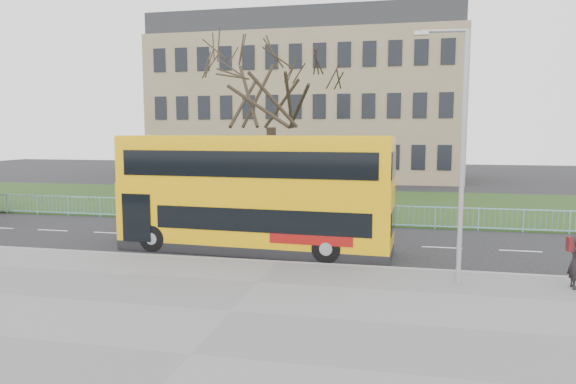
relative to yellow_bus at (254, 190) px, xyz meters
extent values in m
plane|color=black|center=(1.36, -0.39, -2.41)|extent=(120.00, 120.00, 0.00)
cube|color=slate|center=(1.36, -7.14, -2.35)|extent=(80.00, 10.50, 0.12)
cube|color=gray|center=(1.36, -1.94, -2.34)|extent=(80.00, 0.20, 0.14)
cube|color=#203814|center=(1.36, 13.91, -2.37)|extent=(80.00, 15.40, 0.08)
cube|color=#807151|center=(-3.64, 34.61, 4.59)|extent=(30.00, 15.00, 14.00)
cube|color=#E6A709|center=(0.00, 0.01, -1.04)|extent=(10.86, 3.13, 1.99)
cube|color=#E6A709|center=(0.00, 0.01, 0.12)|extent=(10.86, 3.13, 0.34)
cube|color=#E6A709|center=(0.00, 0.01, 1.19)|extent=(10.80, 3.08, 1.79)
cube|color=black|center=(0.54, -1.31, -0.97)|extent=(8.27, 0.49, 0.87)
cube|color=black|center=(-0.07, -1.25, 1.10)|extent=(9.87, 0.57, 0.97)
cylinder|color=black|center=(-3.89, -0.93, -1.88)|extent=(1.08, 0.34, 1.06)
cylinder|color=black|center=(3.05, -1.31, -1.88)|extent=(1.08, 0.34, 1.06)
imported|color=black|center=(10.64, -3.21, -1.51)|extent=(0.38, 0.57, 1.57)
cylinder|color=#989BA1|center=(7.36, -3.39, 1.44)|extent=(0.15, 0.15, 7.47)
cylinder|color=#989BA1|center=(6.71, -3.44, 5.18)|extent=(1.31, 0.21, 0.09)
cube|color=#989BA1|center=(6.05, -3.50, 5.13)|extent=(0.43, 0.20, 0.11)
camera|label=1|loc=(5.41, -19.28, 2.27)|focal=32.00mm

